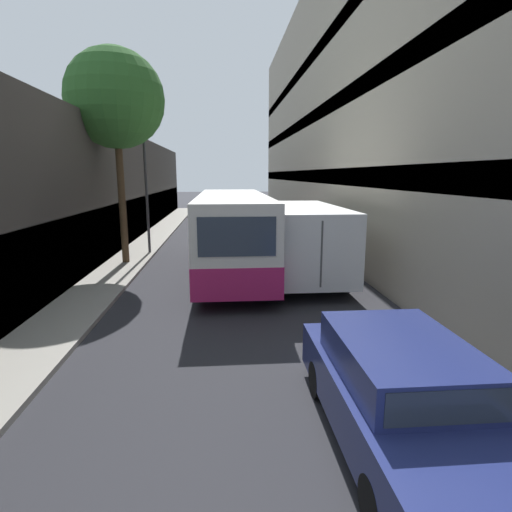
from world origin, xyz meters
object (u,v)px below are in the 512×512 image
bus (233,232)px  street_lamp (144,142)px  car_hatchback (401,393)px  street_tree_left (115,100)px  box_truck (296,235)px

bus → street_lamp: size_ratio=1.37×
car_hatchback → street_tree_left: street_tree_left is taller
car_hatchback → bus: (-2.05, 10.19, 0.82)m
street_tree_left → box_truck: bearing=-16.3°
box_truck → street_lamp: size_ratio=1.13×
car_hatchback → street_lamp: size_ratio=0.60×
car_hatchback → street_lamp: (-5.86, 13.93, 4.35)m
car_hatchback → bus: 10.43m
street_lamp → street_tree_left: (-0.61, -2.07, 1.41)m
car_hatchback → box_truck: 9.91m
box_truck → street_lamp: 8.23m
bus → box_truck: 2.39m
bus → box_truck: bus is taller
box_truck → street_lamp: bearing=146.7°
car_hatchback → street_tree_left: 14.69m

